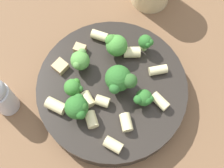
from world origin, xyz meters
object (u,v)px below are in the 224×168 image
broccoli_floret_2 (116,45)px  rigatoni_0 (126,122)px  broccoli_floret_1 (146,42)px  rigatoni_3 (158,70)px  rigatoni_4 (99,36)px  broccoli_floret_3 (80,60)px  pepper_shaker (0,96)px  rigatoni_5 (132,52)px  broccoli_floret_6 (144,98)px  chicken_chunk_0 (80,49)px  rigatoni_8 (56,106)px  rigatoni_7 (102,101)px  pasta_bowl (112,90)px  broccoli_floret_4 (73,87)px  rigatoni_2 (160,101)px  rigatoni_6 (113,145)px  broccoli_floret_5 (120,81)px  rigatoni_1 (91,120)px  chicken_chunk_1 (60,66)px  broccoli_floret_0 (77,107)px  rigatoni_9 (87,99)px

broccoli_floret_2 → rigatoni_0: bearing=-6.3°
broccoli_floret_1 → rigatoni_0: bearing=-27.9°
rigatoni_3 → rigatoni_4: size_ratio=1.06×
broccoli_floret_3 → pepper_shaker: size_ratio=0.41×
rigatoni_4 → rigatoni_5: bearing=45.8°
broccoli_floret_2 → broccoli_floret_6: size_ratio=1.35×
rigatoni_0 → rigatoni_4: (-0.15, -0.01, -0.00)m
broccoli_floret_6 → chicken_chunk_0: bearing=-145.4°
rigatoni_4 → rigatoni_8: rigatoni_8 is taller
broccoli_floret_6 → rigatoni_8: (-0.02, -0.13, -0.01)m
rigatoni_3 → rigatoni_7: size_ratio=1.37×
rigatoni_4 → chicken_chunk_0: 0.04m
pasta_bowl → chicken_chunk_0: size_ratio=13.20×
rigatoni_7 → broccoli_floret_4: bearing=-126.4°
broccoli_floret_1 → pepper_shaker: 0.24m
broccoli_floret_4 → rigatoni_2: bearing=68.5°
rigatoni_0 → rigatoni_5: (-0.11, 0.04, 0.00)m
rigatoni_2 → rigatoni_7: size_ratio=1.38×
rigatoni_6 → rigatoni_8: (-0.08, -0.07, 0.00)m
rigatoni_5 → chicken_chunk_0: 0.08m
broccoli_floret_5 → rigatoni_7: broccoli_floret_5 is taller
broccoli_floret_5 → chicken_chunk_0: size_ratio=2.63×
pasta_bowl → rigatoni_1: rigatoni_1 is taller
rigatoni_6 → pepper_shaker: pepper_shaker is taller
chicken_chunk_1 → broccoli_floret_5: bearing=56.2°
broccoli_floret_0 → rigatoni_7: 0.04m
rigatoni_5 → rigatoni_7: size_ratio=1.26×
broccoli_floret_2 → broccoli_floret_4: size_ratio=1.30×
rigatoni_0 → rigatoni_5: 0.12m
broccoli_floret_3 → broccoli_floret_5: bearing=44.7°
broccoli_floret_2 → rigatoni_6: (0.15, -0.04, -0.02)m
rigatoni_7 → rigatoni_8: 0.07m
rigatoni_6 → broccoli_floret_6: bearing=132.3°
broccoli_floret_3 → chicken_chunk_0: broccoli_floret_3 is taller
rigatoni_7 → chicken_chunk_0: 0.10m
rigatoni_3 → chicken_chunk_0: size_ratio=1.57×
rigatoni_2 → rigatoni_6: size_ratio=1.07×
rigatoni_3 → chicken_chunk_1: 0.15m
rigatoni_8 → rigatoni_4: bearing=139.0°
broccoli_floret_3 → rigatoni_0: bearing=23.0°
broccoli_floret_1 → broccoli_floret_2: size_ratio=0.83×
rigatoni_7 → rigatoni_8: size_ratio=0.69×
broccoli_floret_4 → rigatoni_1: bearing=17.2°
broccoli_floret_0 → broccoli_floret_2: bearing=138.4°
rigatoni_9 → broccoli_floret_4: bearing=-140.7°
broccoli_floret_4 → rigatoni_0: (0.07, 0.06, -0.01)m
rigatoni_2 → chicken_chunk_0: (-0.12, -0.10, -0.00)m
broccoli_floret_3 → rigatoni_2: (0.09, 0.10, -0.01)m
rigatoni_6 → rigatoni_5: bearing=155.0°
rigatoni_1 → rigatoni_5: size_ratio=0.92×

